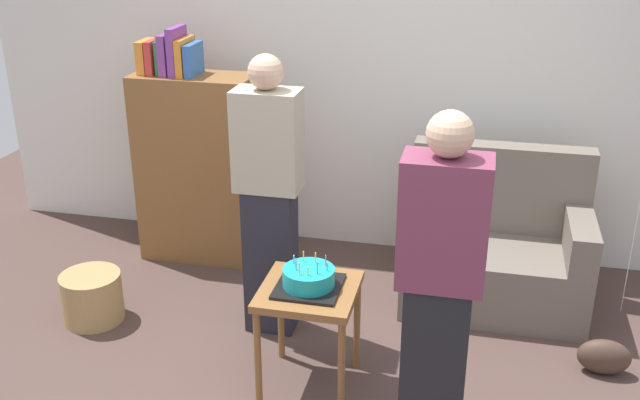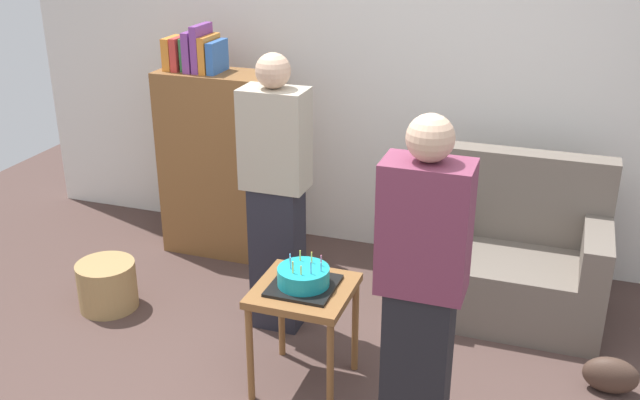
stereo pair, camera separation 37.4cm
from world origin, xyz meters
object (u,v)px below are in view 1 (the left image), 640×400
(person_blowing_candles, at_px, (269,197))
(wicker_basket, at_px, (92,297))
(handbag, at_px, (604,357))
(side_table, at_px, (309,303))
(bookshelf, at_px, (197,164))
(person_holding_cake, at_px, (439,293))
(couch, at_px, (496,250))
(birthday_cake, at_px, (309,279))

(person_blowing_candles, bearing_deg, wicker_basket, -165.39)
(wicker_basket, relative_size, handbag, 1.29)
(person_blowing_candles, bearing_deg, side_table, -49.95)
(bookshelf, distance_m, person_holding_cake, 2.44)
(person_holding_cake, bearing_deg, side_table, -38.26)
(couch, height_order, wicker_basket, couch)
(birthday_cake, bearing_deg, side_table, -142.00)
(person_holding_cake, bearing_deg, bookshelf, -52.85)
(person_blowing_candles, bearing_deg, person_holding_cake, -35.37)
(bookshelf, relative_size, person_blowing_candles, 0.99)
(side_table, distance_m, person_holding_cake, 0.82)
(person_holding_cake, height_order, handbag, person_holding_cake)
(couch, relative_size, birthday_cake, 3.44)
(birthday_cake, height_order, person_holding_cake, person_holding_cake)
(bookshelf, bearing_deg, handbag, -18.13)
(bookshelf, distance_m, birthday_cake, 1.72)
(couch, distance_m, side_table, 1.46)
(person_blowing_candles, height_order, handbag, person_blowing_candles)
(wicker_basket, xyz_separation_m, handbag, (2.94, 0.12, -0.05))
(couch, relative_size, person_holding_cake, 0.67)
(birthday_cake, height_order, wicker_basket, birthday_cake)
(person_blowing_candles, xyz_separation_m, handbag, (1.86, -0.05, -0.73))
(couch, bearing_deg, wicker_basket, -161.28)
(side_table, bearing_deg, person_blowing_candles, 124.61)
(person_blowing_candles, bearing_deg, bookshelf, 138.80)
(person_holding_cake, distance_m, handbag, 1.39)
(couch, bearing_deg, birthday_cake, -129.20)
(side_table, bearing_deg, bookshelf, 130.23)
(person_holding_cake, relative_size, wicker_basket, 4.53)
(couch, height_order, side_table, couch)
(side_table, xyz_separation_m, handbag, (1.52, 0.45, -0.39))
(birthday_cake, distance_m, wicker_basket, 1.54)
(side_table, distance_m, handbag, 1.63)
(couch, xyz_separation_m, person_holding_cake, (-0.26, -1.49, 0.49))
(couch, distance_m, wicker_basket, 2.48)
(person_blowing_candles, xyz_separation_m, person_holding_cake, (1.01, -0.87, 0.00))
(wicker_basket, bearing_deg, bookshelf, 72.14)
(bookshelf, distance_m, wicker_basket, 1.16)
(bookshelf, relative_size, person_holding_cake, 0.99)
(person_holding_cake, height_order, wicker_basket, person_holding_cake)
(couch, relative_size, person_blowing_candles, 0.67)
(wicker_basket, bearing_deg, couch, 18.72)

